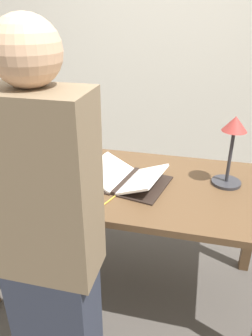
{
  "coord_description": "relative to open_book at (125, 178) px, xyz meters",
  "views": [
    {
      "loc": [
        0.37,
        -1.52,
        1.62
      ],
      "look_at": [
        -0.0,
        -0.01,
        0.85
      ],
      "focal_mm": 35.0,
      "sensor_mm": 36.0,
      "label": 1
    }
  ],
  "objects": [
    {
      "name": "ground_plane",
      "position": [
        0.0,
        0.02,
        -0.79
      ],
      "size": [
        12.0,
        12.0,
        0.0
      ],
      "primitive_type": "plane",
      "color": "#47423D"
    },
    {
      "name": "wall_back",
      "position": [
        0.0,
        1.85,
        0.51
      ],
      "size": [
        8.0,
        0.06,
        2.6
      ],
      "color": "silver",
      "rests_on": "ground_plane"
    },
    {
      "name": "reading_desk",
      "position": [
        0.0,
        0.02,
        -0.12
      ],
      "size": [
        1.59,
        0.78,
        0.77
      ],
      "color": "brown",
      "rests_on": "ground_plane"
    },
    {
      "name": "open_book",
      "position": [
        0.0,
        0.0,
        0.0
      ],
      "size": [
        0.49,
        0.4,
        0.09
      ],
      "rotation": [
        0.0,
        0.0,
        -0.21
      ],
      "color": "black",
      "rests_on": "reading_desk"
    },
    {
      "name": "book_stack_tall",
      "position": [
        -0.52,
        -0.02,
        0.03
      ],
      "size": [
        0.25,
        0.29,
        0.13
      ],
      "color": "#1E284C",
      "rests_on": "reading_desk"
    },
    {
      "name": "book_standing_upright",
      "position": [
        -0.34,
        -0.01,
        0.09
      ],
      "size": [
        0.04,
        0.18,
        0.23
      ],
      "rotation": [
        0.0,
        0.0,
        -0.1
      ],
      "color": "slate",
      "rests_on": "reading_desk"
    },
    {
      "name": "reading_lamp",
      "position": [
        0.53,
        0.11,
        0.23
      ],
      "size": [
        0.15,
        0.15,
        0.37
      ],
      "color": "#2D2D33",
      "rests_on": "reading_desk"
    },
    {
      "name": "coffee_mug",
      "position": [
        -0.29,
        -0.0,
        0.02
      ],
      "size": [
        0.08,
        0.11,
        0.08
      ],
      "rotation": [
        0.0,
        0.0,
        1.79
      ],
      "color": "#28282D",
      "rests_on": "reading_desk"
    },
    {
      "name": "pencil",
      "position": [
        -0.02,
        -0.18,
        -0.02
      ],
      "size": [
        0.06,
        0.16,
        0.01
      ],
      "rotation": [
        0.0,
        0.0,
        -0.34
      ],
      "color": "gold",
      "rests_on": "reading_desk"
    },
    {
      "name": "person_reader",
      "position": [
        -0.11,
        -0.68,
        0.0
      ],
      "size": [
        0.36,
        0.22,
        1.61
      ],
      "rotation": [
        0.0,
        0.0,
        3.14
      ],
      "color": "#2D3342",
      "rests_on": "ground_plane"
    }
  ]
}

